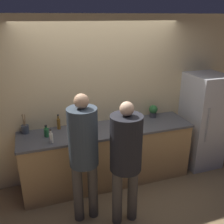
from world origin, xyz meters
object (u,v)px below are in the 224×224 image
bottle_green (46,132)px  potted_plant (153,111)px  utensil_crock (25,129)px  refrigerator (202,121)px  cup_red (134,125)px  person_center (126,153)px  bottle_clear (51,138)px  person_left (84,149)px  fruit_bowl (86,125)px  bottle_amber (59,123)px

bottle_green → potted_plant: potted_plant is taller
utensil_crock → potted_plant: size_ratio=1.40×
refrigerator → bottle_green: 2.68m
cup_red → person_center: bearing=-120.0°
potted_plant → bottle_clear: bearing=-167.3°
person_left → utensil_crock: (-0.67, 0.93, -0.04)m
fruit_bowl → bottle_clear: size_ratio=1.52×
bottle_green → cup_red: bottle_green is taller
refrigerator → bottle_clear: size_ratio=8.20×
bottle_green → potted_plant: 1.80m
fruit_bowl → bottle_amber: 0.41m
fruit_bowl → potted_plant: potted_plant is taller
person_center → potted_plant: person_center is taller
refrigerator → person_left: person_left is taller
cup_red → bottle_amber: bearing=162.9°
refrigerator → utensil_crock: refrigerator is taller
cup_red → fruit_bowl: bearing=162.6°
person_left → bottle_clear: bearing=124.8°
person_center → bottle_green: 1.26m
potted_plant → bottle_amber: bearing=179.0°
bottle_green → cup_red: 1.31m
fruit_bowl → bottle_green: bottle_green is taller
bottle_amber → refrigerator: bearing=-5.2°
fruit_bowl → bottle_clear: bearing=-151.0°
person_left → bottle_green: person_left is taller
person_center → utensil_crock: 1.61m
refrigerator → bottle_amber: (-2.47, 0.23, 0.20)m
refrigerator → bottle_green: bearing=179.5°
person_center → bottle_amber: person_center is taller
bottle_green → cup_red: size_ratio=1.92×
person_center → fruit_bowl: bearing=104.6°
utensil_crock → cup_red: utensil_crock is taller
bottle_green → bottle_amber: bottle_amber is taller
refrigerator → potted_plant: size_ratio=7.81×
cup_red → bottle_clear: bearing=-176.3°
refrigerator → bottle_clear: 2.64m
fruit_bowl → cup_red: bearing=-17.4°
person_center → bottle_green: bearing=132.9°
person_left → bottle_green: (-0.39, 0.71, -0.04)m
refrigerator → person_center: person_center is taller
cup_red → person_left: bearing=-148.3°
person_left → person_center: (0.47, -0.21, -0.03)m
fruit_bowl → utensil_crock: bearing=171.4°
person_left → person_center: size_ratio=1.05×
utensil_crock → bottle_green: utensil_crock is taller
refrigerator → bottle_amber: bearing=174.8°
bottle_amber → utensil_crock: bearing=178.0°
utensil_crock → potted_plant: bearing=-1.3°
utensil_crock → cup_red: bearing=-12.6°
refrigerator → utensil_crock: size_ratio=5.59×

